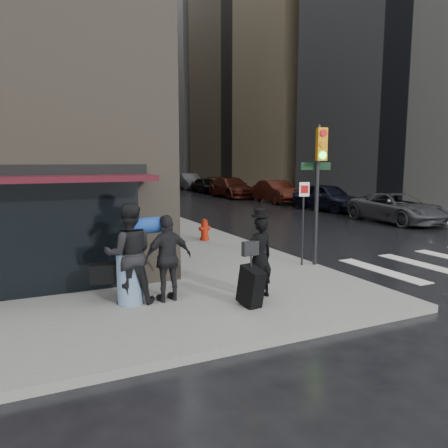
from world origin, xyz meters
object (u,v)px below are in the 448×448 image
at_px(parked_car_3, 232,187).
at_px(parked_car_5, 189,181).
at_px(man_jeans, 129,254).
at_px(parked_car_4, 206,185).
at_px(man_overcoat, 258,262).
at_px(man_greycoat, 168,258).
at_px(parked_car_6, 167,180).
at_px(parked_car_0, 397,208).
at_px(parked_car_1, 327,197).
at_px(fire_hydrant, 205,231).
at_px(traffic_light, 317,176).
at_px(parked_car_2, 276,192).

bearing_deg(parked_car_3, parked_car_5, 87.98).
bearing_deg(man_jeans, parked_car_4, -106.47).
xyz_separation_m(man_jeans, parked_car_5, (14.66, 35.28, -0.33)).
bearing_deg(man_overcoat, man_greycoat, -29.66).
xyz_separation_m(parked_car_3, parked_car_6, (-0.07, 16.91, -0.06)).
xyz_separation_m(parked_car_0, parked_car_4, (-0.61, 22.55, 0.01)).
relative_size(parked_car_1, parked_car_3, 0.85).
bearing_deg(parked_car_1, parked_car_4, 87.81).
bearing_deg(man_greycoat, man_overcoat, 149.79).
xyz_separation_m(man_overcoat, parked_car_5, (12.19, 36.14, -0.11)).
relative_size(fire_hydrant, parked_car_1, 0.16).
xyz_separation_m(man_overcoat, man_greycoat, (-1.71, 0.69, 0.09)).
distance_m(man_overcoat, man_jeans, 2.62).
bearing_deg(man_greycoat, parked_car_4, -122.39).
bearing_deg(traffic_light, parked_car_3, 82.24).
distance_m(traffic_light, parked_car_3, 24.61).
xyz_separation_m(traffic_light, parked_car_3, (8.73, 22.94, -1.78)).
relative_size(traffic_light, parked_car_6, 0.68).
bearing_deg(fire_hydrant, man_overcoat, -103.66).
distance_m(parked_car_1, parked_car_4, 16.93).
bearing_deg(parked_car_0, parked_car_4, 94.28).
height_order(man_overcoat, man_jeans, man_jeans).
distance_m(man_overcoat, man_greycoat, 1.84).
xyz_separation_m(parked_car_0, parked_car_5, (-0.16, 28.19, 0.12)).
xyz_separation_m(traffic_light, parked_car_2, (9.58, 17.30, -1.80)).
relative_size(man_overcoat, parked_car_5, 0.37).
bearing_deg(parked_car_0, traffic_light, -144.70).
distance_m(man_greycoat, parked_car_1, 19.25).
relative_size(man_jeans, parked_car_5, 0.40).
bearing_deg(parked_car_2, traffic_light, -113.23).
bearing_deg(parked_car_0, parked_car_1, 90.29).
xyz_separation_m(man_greycoat, parked_car_1, (14.29, 12.89, -0.21)).
bearing_deg(parked_car_5, parked_car_1, -84.46).
bearing_deg(traffic_light, fire_hydrant, 117.53).
bearing_deg(traffic_light, parked_car_6, 90.82).
height_order(parked_car_4, parked_car_6, parked_car_6).
bearing_deg(fire_hydrant, parked_car_2, 48.92).
height_order(traffic_light, parked_car_0, traffic_light).
xyz_separation_m(man_greycoat, parked_car_6, (13.27, 41.08, -0.26)).
relative_size(traffic_light, parked_car_3, 0.66).
xyz_separation_m(man_greycoat, parked_car_4, (13.44, 29.81, -0.31)).
height_order(man_overcoat, parked_car_4, man_overcoat).
xyz_separation_m(fire_hydrant, parked_car_3, (9.99, 18.06, 0.34)).
bearing_deg(parked_car_0, parked_car_2, 92.02).
xyz_separation_m(man_overcoat, parked_car_4, (11.74, 30.50, -0.22)).
xyz_separation_m(man_overcoat, parked_car_2, (12.49, 19.22, -0.14)).
bearing_deg(parked_car_6, man_overcoat, -109.15).
relative_size(parked_car_0, parked_car_2, 1.06).
relative_size(parked_car_2, parked_car_4, 1.14).
bearing_deg(parked_car_1, fire_hydrant, -153.23).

